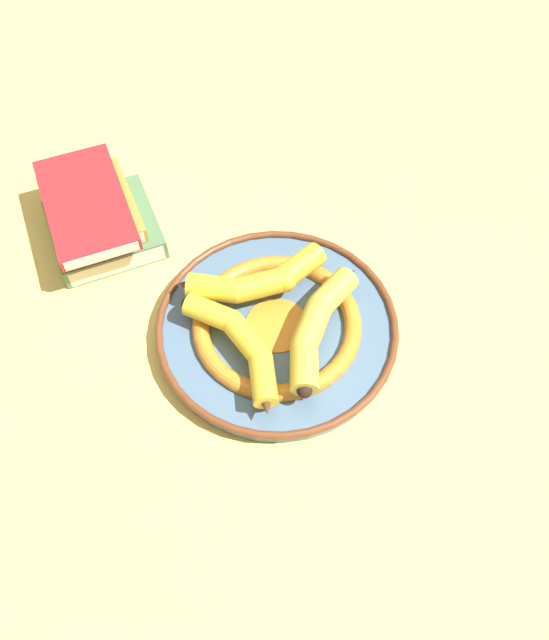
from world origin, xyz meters
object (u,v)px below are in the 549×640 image
decorative_bowl (275,329)px  banana_a (241,344)px  banana_c (318,325)px  banana_b (256,281)px  book_stack (96,218)px

decorative_bowl → banana_a: size_ratio=1.63×
banana_a → banana_c: 0.10m
banana_b → decorative_bowl: bearing=-82.1°
banana_b → book_stack: 0.27m
banana_c → book_stack: size_ratio=0.85×
decorative_bowl → banana_c: 0.07m
decorative_bowl → book_stack: (-0.04, 0.32, 0.02)m
banana_a → book_stack: (0.02, 0.32, -0.01)m
book_stack → banana_b: bearing=40.4°
decorative_bowl → banana_b: banana_b is taller
banana_a → banana_c: (0.09, -0.05, 0.00)m
decorative_bowl → banana_a: (-0.06, 0.00, 0.04)m
decorative_bowl → banana_b: size_ratio=1.74×
decorative_bowl → banana_a: banana_a is taller
decorative_bowl → book_stack: book_stack is taller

